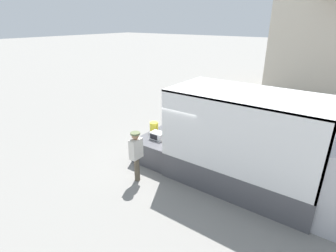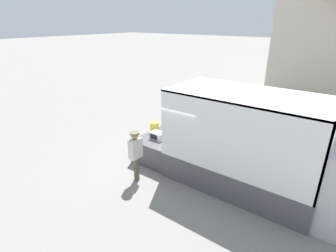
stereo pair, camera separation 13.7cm
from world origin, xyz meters
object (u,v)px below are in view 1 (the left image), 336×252
(portable_generator, at_px, (174,129))
(orange_bucket, at_px, (154,127))
(worker_person, at_px, (136,152))
(microwave, at_px, (158,136))
(box_truck, at_px, (290,172))

(portable_generator, distance_m, orange_bucket, 0.80)
(orange_bucket, height_order, worker_person, worker_person)
(microwave, xyz_separation_m, worker_person, (0.28, -1.50, 0.06))
(orange_bucket, bearing_deg, microwave, -39.43)
(microwave, height_order, worker_person, worker_person)
(box_truck, relative_size, worker_person, 3.77)
(box_truck, distance_m, orange_bucket, 5.12)
(box_truck, distance_m, microwave, 4.62)
(portable_generator, relative_size, worker_person, 0.42)
(box_truck, height_order, orange_bucket, box_truck)
(box_truck, relative_size, portable_generator, 9.05)
(portable_generator, bearing_deg, worker_person, -88.35)
(box_truck, bearing_deg, worker_person, -156.48)
(microwave, height_order, portable_generator, portable_generator)
(portable_generator, xyz_separation_m, orange_bucket, (-0.73, -0.33, 0.01))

